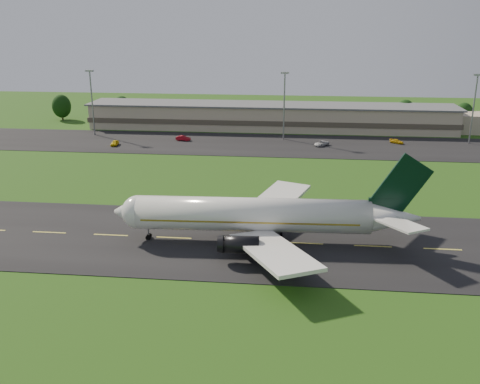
# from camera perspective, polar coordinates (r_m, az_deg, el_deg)

# --- Properties ---
(ground) EXTENTS (360.00, 360.00, 0.00)m
(ground) POSITION_cam_1_polar(r_m,az_deg,el_deg) (89.47, -0.16, -5.25)
(ground) COLOR #1F4A12
(ground) RESTS_ON ground
(taxiway) EXTENTS (220.00, 30.00, 0.10)m
(taxiway) POSITION_cam_1_polar(r_m,az_deg,el_deg) (89.45, -0.16, -5.22)
(taxiway) COLOR black
(taxiway) RESTS_ON ground
(apron) EXTENTS (260.00, 30.00, 0.10)m
(apron) POSITION_cam_1_polar(r_m,az_deg,el_deg) (157.97, 2.73, 5.07)
(apron) COLOR black
(apron) RESTS_ON ground
(airliner) EXTENTS (51.29, 42.14, 15.57)m
(airliner) POSITION_cam_1_polar(r_m,az_deg,el_deg) (87.50, 1.93, -2.52)
(airliner) COLOR white
(airliner) RESTS_ON ground
(terminal) EXTENTS (145.00, 16.00, 8.40)m
(terminal) POSITION_cam_1_polar(r_m,az_deg,el_deg) (180.65, 5.28, 7.93)
(terminal) COLOR tan
(terminal) RESTS_ON ground
(light_mast_west) EXTENTS (2.40, 1.20, 20.35)m
(light_mast_west) POSITION_cam_1_polar(r_m,az_deg,el_deg) (175.41, -15.56, 9.95)
(light_mast_west) COLOR gray
(light_mast_west) RESTS_ON ground
(light_mast_centre) EXTENTS (2.40, 1.20, 20.35)m
(light_mast_centre) POSITION_cam_1_polar(r_m,az_deg,el_deg) (163.33, 4.75, 9.98)
(light_mast_centre) COLOR gray
(light_mast_centre) RESTS_ON ground
(light_mast_east) EXTENTS (2.40, 1.20, 20.35)m
(light_mast_east) POSITION_cam_1_polar(r_m,az_deg,el_deg) (171.04, 23.73, 8.91)
(light_mast_east) COLOR gray
(light_mast_east) RESTS_ON ground
(tree_line) EXTENTS (200.11, 8.55, 9.85)m
(tree_line) POSITION_cam_1_polar(r_m,az_deg,el_deg) (191.73, 14.05, 8.32)
(tree_line) COLOR black
(tree_line) RESTS_ON ground
(service_vehicle_a) EXTENTS (1.99, 4.40, 1.47)m
(service_vehicle_a) POSITION_cam_1_polar(r_m,az_deg,el_deg) (160.66, -13.23, 5.12)
(service_vehicle_a) COLOR yellow
(service_vehicle_a) RESTS_ON apron
(service_vehicle_b) EXTENTS (4.62, 2.20, 1.46)m
(service_vehicle_b) POSITION_cam_1_polar(r_m,az_deg,el_deg) (163.73, -6.08, 5.73)
(service_vehicle_b) COLOR maroon
(service_vehicle_b) RESTS_ON apron
(service_vehicle_c) EXTENTS (4.98, 5.32, 1.39)m
(service_vehicle_c) POSITION_cam_1_polar(r_m,az_deg,el_deg) (157.81, 8.67, 5.15)
(service_vehicle_c) COLOR silver
(service_vehicle_c) RESTS_ON apron
(service_vehicle_d) EXTENTS (4.33, 3.77, 1.20)m
(service_vehicle_d) POSITION_cam_1_polar(r_m,az_deg,el_deg) (165.64, 16.38, 5.20)
(service_vehicle_d) COLOR #D39F0C
(service_vehicle_d) RESTS_ON apron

